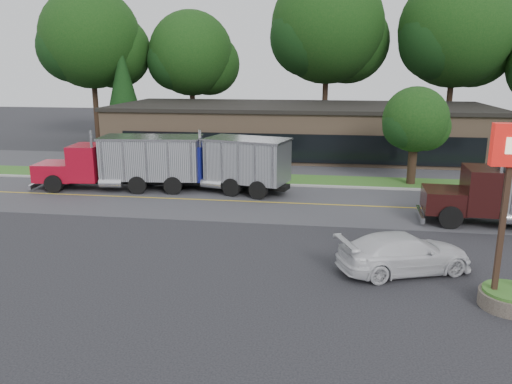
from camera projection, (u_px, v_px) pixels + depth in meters
The scene contains 16 objects.
ground at pixel (211, 260), 20.10m from camera, with size 140.00×140.00×0.00m, color #343439.
road at pixel (247, 202), 28.73m from camera, with size 60.00×8.00×0.02m, color #4A4A4F.
center_line at pixel (247, 202), 28.73m from camera, with size 60.00×0.12×0.01m, color gold.
curb at pixel (258, 185), 32.76m from camera, with size 60.00×0.30×0.12m, color #9E9E99.
grass_verge at pixel (261, 179), 34.48m from camera, with size 60.00×3.40×0.03m, color #3B6121.
far_parking at pixel (270, 165), 39.28m from camera, with size 60.00×7.00×0.02m, color #4A4A4F.
strip_mall at pixel (300, 131), 44.26m from camera, with size 32.00×12.00×4.00m, color #8D6F57.
tree_far_a at pixel (93, 43), 51.27m from camera, with size 10.82×10.18×15.43m.
tree_far_b at pixel (193, 57), 52.12m from camera, with size 9.27×8.72×13.22m.
tree_far_c at pixel (329, 32), 49.59m from camera, with size 11.90×11.20×16.98m.
tree_far_d at pixel (457, 36), 47.06m from camera, with size 11.35×10.68×16.19m.
evergreen_left at pixel (123, 89), 49.81m from camera, with size 4.24×4.24×9.64m.
tree_verge at pixel (416, 123), 32.12m from camera, with size 4.46×4.20×6.36m.
dump_truck_red at pixel (129, 161), 31.16m from camera, with size 10.68×3.48×3.36m.
dump_truck_blue at pixel (230, 163), 30.72m from camera, with size 8.64×4.57×3.36m.
rally_car at pixel (404, 253), 18.84m from camera, with size 2.08×5.12×1.49m, color silver.
Camera 1 is at (4.51, -18.34, 7.62)m, focal length 35.00 mm.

